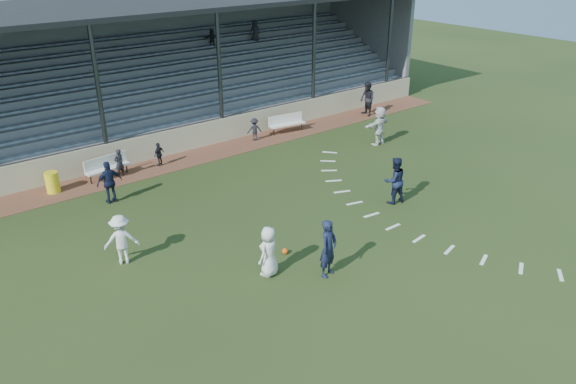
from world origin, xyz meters
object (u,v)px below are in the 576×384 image
object	(u,v)px
bench_left	(107,165)
player_navy_lead	(328,248)
football	(285,251)
official	(367,99)
bench_right	(286,122)
player_white_lead	(269,251)
trash_bin	(52,182)

from	to	relation	value
bench_left	player_navy_lead	bearing A→B (deg)	-85.89
football	official	xyz separation A→B (m)	(13.12, 9.18, 0.89)
bench_right	player_navy_lead	bearing A→B (deg)	-114.39
official	bench_left	bearing A→B (deg)	-80.16
bench_left	official	xyz separation A→B (m)	(15.22, -0.57, 0.40)
player_white_lead	football	bearing A→B (deg)	-170.94
player_white_lead	bench_left	bearing A→B (deg)	-105.21
bench_right	football	size ratio (longest dim) A/B	10.04
bench_left	football	size ratio (longest dim) A/B	10.04
player_navy_lead	bench_left	bearing A→B (deg)	82.67
bench_left	bench_right	xyz separation A→B (m)	(9.77, -0.03, 0.00)
bench_left	player_white_lead	bearing A→B (deg)	-92.22
bench_left	trash_bin	world-z (taller)	bench_left
bench_right	football	bearing A→B (deg)	-119.94
official	trash_bin	bearing A→B (deg)	-79.56
player_white_lead	player_navy_lead	size ratio (longest dim) A/B	0.87
player_navy_lead	official	size ratio (longest dim) A/B	0.97
bench_left	player_navy_lead	world-z (taller)	player_navy_lead
bench_left	bench_right	bearing A→B (deg)	-7.68
bench_right	player_navy_lead	size ratio (longest dim) A/B	1.08
player_navy_lead	official	world-z (taller)	official
bench_right	player_navy_lead	xyz separation A→B (m)	(-7.40, -11.50, 0.35)
football	player_navy_lead	xyz separation A→B (m)	(0.28, -1.78, 0.84)
official	player_white_lead	bearing A→B (deg)	-43.47
bench_left	football	bearing A→B (deg)	-85.37
bench_left	player_white_lead	world-z (taller)	player_white_lead
bench_right	trash_bin	world-z (taller)	bench_right
trash_bin	football	xyz separation A→B (m)	(4.44, -9.65, -0.35)
player_navy_lead	official	xyz separation A→B (m)	(12.85, 10.96, 0.05)
trash_bin	official	distance (m)	17.58
bench_left	official	world-z (taller)	official
bench_right	football	xyz separation A→B (m)	(-7.68, -9.72, -0.48)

